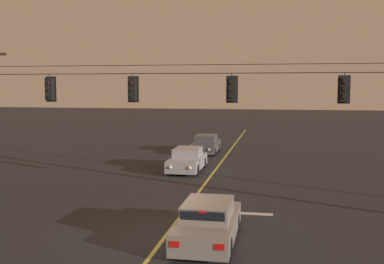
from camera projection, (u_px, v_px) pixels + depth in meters
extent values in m
plane|color=#28282B|center=(164.00, 238.00, 15.61)|extent=(180.00, 180.00, 0.00)
cube|color=#D1C64C|center=(208.00, 179.00, 25.62)|extent=(0.14, 60.00, 0.01)
cube|color=silver|center=(231.00, 213.00, 18.82)|extent=(3.40, 0.36, 0.01)
cylinder|color=black|center=(188.00, 73.00, 19.19)|extent=(18.27, 0.03, 0.03)
cylinder|color=black|center=(188.00, 65.00, 19.16)|extent=(18.27, 0.02, 0.02)
cylinder|color=black|center=(49.00, 76.00, 20.33)|extent=(0.04, 0.04, 0.18)
cube|color=black|center=(50.00, 89.00, 20.38)|extent=(0.32, 0.26, 0.96)
cube|color=black|center=(51.00, 89.00, 20.53)|extent=(0.48, 0.03, 1.12)
sphere|color=red|center=(48.00, 83.00, 20.20)|extent=(0.17, 0.17, 0.17)
cylinder|color=black|center=(47.00, 82.00, 20.16)|extent=(0.20, 0.10, 0.20)
sphere|color=#3D280A|center=(48.00, 89.00, 20.23)|extent=(0.17, 0.17, 0.17)
cylinder|color=black|center=(47.00, 88.00, 20.18)|extent=(0.20, 0.10, 0.20)
sphere|color=black|center=(48.00, 96.00, 20.26)|extent=(0.17, 0.17, 0.17)
cylinder|color=black|center=(48.00, 95.00, 20.21)|extent=(0.20, 0.10, 0.20)
cylinder|color=black|center=(132.00, 76.00, 19.64)|extent=(0.04, 0.04, 0.18)
cube|color=black|center=(132.00, 89.00, 19.69)|extent=(0.32, 0.26, 0.96)
cube|color=black|center=(133.00, 89.00, 19.84)|extent=(0.48, 0.03, 1.12)
sphere|color=red|center=(131.00, 82.00, 19.51)|extent=(0.17, 0.17, 0.17)
cylinder|color=black|center=(131.00, 81.00, 19.47)|extent=(0.20, 0.10, 0.20)
sphere|color=#3D280A|center=(131.00, 89.00, 19.54)|extent=(0.17, 0.17, 0.17)
cylinder|color=black|center=(131.00, 88.00, 19.49)|extent=(0.20, 0.10, 0.20)
sphere|color=black|center=(131.00, 96.00, 19.57)|extent=(0.17, 0.17, 0.17)
cylinder|color=black|center=(131.00, 95.00, 19.52)|extent=(0.20, 0.10, 0.20)
cylinder|color=black|center=(232.00, 75.00, 18.87)|extent=(0.04, 0.04, 0.18)
cube|color=black|center=(232.00, 89.00, 18.92)|extent=(0.32, 0.26, 0.96)
cube|color=black|center=(232.00, 89.00, 19.07)|extent=(0.48, 0.03, 1.12)
sphere|color=red|center=(231.00, 82.00, 18.74)|extent=(0.17, 0.17, 0.17)
cylinder|color=black|center=(231.00, 81.00, 18.70)|extent=(0.20, 0.10, 0.20)
sphere|color=#3D280A|center=(231.00, 89.00, 18.77)|extent=(0.17, 0.17, 0.17)
cylinder|color=black|center=(231.00, 88.00, 18.72)|extent=(0.20, 0.10, 0.20)
sphere|color=black|center=(231.00, 97.00, 18.80)|extent=(0.17, 0.17, 0.17)
cylinder|color=black|center=(231.00, 95.00, 18.75)|extent=(0.20, 0.10, 0.20)
cylinder|color=black|center=(345.00, 75.00, 18.07)|extent=(0.04, 0.04, 0.18)
cube|color=black|center=(344.00, 89.00, 18.12)|extent=(0.32, 0.26, 0.96)
cube|color=black|center=(344.00, 89.00, 18.26)|extent=(0.48, 0.03, 1.12)
sphere|color=red|center=(345.00, 82.00, 17.94)|extent=(0.17, 0.17, 0.17)
cylinder|color=black|center=(345.00, 81.00, 17.89)|extent=(0.20, 0.10, 0.20)
sphere|color=#3D280A|center=(345.00, 90.00, 17.96)|extent=(0.17, 0.17, 0.17)
cylinder|color=black|center=(345.00, 88.00, 17.92)|extent=(0.20, 0.10, 0.20)
sphere|color=black|center=(345.00, 97.00, 17.99)|extent=(0.17, 0.17, 0.17)
cylinder|color=black|center=(345.00, 96.00, 17.95)|extent=(0.20, 0.10, 0.20)
cube|color=gray|center=(208.00, 227.00, 15.26)|extent=(1.80, 4.30, 0.68)
cube|color=gray|center=(208.00, 209.00, 15.08)|extent=(1.51, 2.15, 0.54)
cube|color=black|center=(212.00, 202.00, 16.00)|extent=(1.40, 0.21, 0.48)
cube|color=black|center=(203.00, 219.00, 14.04)|extent=(1.37, 0.18, 0.46)
cylinder|color=black|center=(192.00, 220.00, 16.72)|extent=(0.22, 0.64, 0.64)
cylinder|color=black|center=(236.00, 222.00, 16.44)|extent=(0.22, 0.64, 0.64)
cylinder|color=black|center=(176.00, 244.00, 14.11)|extent=(0.22, 0.64, 0.64)
cylinder|color=black|center=(228.00, 247.00, 13.83)|extent=(0.22, 0.64, 0.64)
cube|color=red|center=(175.00, 244.00, 13.25)|extent=(0.28, 0.03, 0.18)
cube|color=red|center=(220.00, 247.00, 13.01)|extent=(0.28, 0.03, 0.18)
cube|color=red|center=(202.00, 212.00, 13.91)|extent=(0.24, 0.04, 0.06)
cube|color=#A5A5AD|center=(187.00, 162.00, 28.16)|extent=(1.80, 4.30, 0.68)
cube|color=#A5A5AD|center=(188.00, 152.00, 28.22)|extent=(1.51, 2.15, 0.54)
cube|color=black|center=(185.00, 154.00, 27.30)|extent=(1.40, 0.21, 0.48)
cube|color=black|center=(191.00, 150.00, 29.26)|extent=(1.37, 0.18, 0.46)
cylinder|color=black|center=(196.00, 170.00, 26.73)|extent=(0.22, 0.64, 0.64)
cylinder|color=black|center=(170.00, 169.00, 27.02)|extent=(0.22, 0.64, 0.64)
cylinder|color=black|center=(204.00, 162.00, 29.34)|extent=(0.22, 0.64, 0.64)
cylinder|color=black|center=(179.00, 162.00, 29.62)|extent=(0.22, 0.64, 0.64)
sphere|color=white|center=(190.00, 168.00, 25.93)|extent=(0.20, 0.20, 0.20)
sphere|color=white|center=(170.00, 167.00, 26.13)|extent=(0.20, 0.20, 0.20)
cube|color=#4C4C51|center=(206.00, 146.00, 35.67)|extent=(1.80, 4.30, 0.68)
cube|color=#4C4C51|center=(206.00, 138.00, 35.73)|extent=(1.51, 2.15, 0.54)
cube|color=black|center=(204.00, 140.00, 34.81)|extent=(1.40, 0.21, 0.48)
cube|color=black|center=(208.00, 137.00, 36.77)|extent=(1.37, 0.18, 0.46)
cylinder|color=black|center=(214.00, 151.00, 34.24)|extent=(0.22, 0.64, 0.64)
cylinder|color=black|center=(193.00, 151.00, 34.53)|extent=(0.22, 0.64, 0.64)
cylinder|color=black|center=(218.00, 147.00, 36.85)|extent=(0.22, 0.64, 0.64)
cylinder|color=black|center=(199.00, 146.00, 37.14)|extent=(0.22, 0.64, 0.64)
sphere|color=white|center=(209.00, 150.00, 33.44)|extent=(0.20, 0.20, 0.20)
sphere|color=white|center=(194.00, 149.00, 33.64)|extent=(0.20, 0.20, 0.20)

